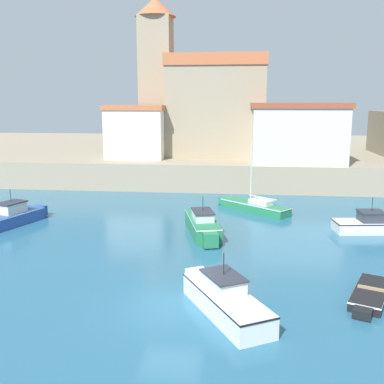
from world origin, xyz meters
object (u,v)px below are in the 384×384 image
Objects in this scene: harbor_shed_near_wharf at (298,133)px; harbor_shed_mid_row at (137,131)px; motorboat_white_6 at (224,298)px; motorboat_blue_7 at (11,217)px; motorboat_white_0 at (370,224)px; sailboat_green_2 at (254,206)px; church at (211,102)px; dinghy_black_9 at (370,294)px; motorboat_green_3 at (203,225)px.

harbor_shed_near_wharf is 16.13m from harbor_shed_mid_row.
harbor_shed_mid_row reaches higher than motorboat_white_6.
motorboat_blue_7 is at bearing -143.65° from harbor_shed_near_wharf.
sailboat_green_2 is (-7.36, 4.80, -0.08)m from motorboat_white_0.
harbor_shed_mid_row is (-7.17, -6.88, -2.98)m from church.
harbor_shed_near_wharf is at bearing 36.35° from motorboat_blue_7.
dinghy_black_9 is at bearing -105.00° from motorboat_white_0.
sailboat_green_2 is at bearing -44.36° from harbor_shed_mid_row.
church reaches higher than dinghy_black_9.
motorboat_blue_7 is 26.29m from harbor_shed_near_wharf.
motorboat_white_0 is at bearing -62.69° from church.
sailboat_green_2 is at bearing 146.90° from motorboat_white_0.
dinghy_black_9 is at bearing -74.84° from church.
harbor_shed_mid_row is (-16.00, 2.01, -0.12)m from harbor_shed_near_wharf.
church is at bearing 134.78° from harbor_shed_near_wharf.
motorboat_white_6 is at bearing -37.43° from motorboat_blue_7.
church is at bearing 94.79° from motorboat_white_6.
harbor_shed_near_wharf is (-3.17, 14.33, 4.93)m from motorboat_white_0.
motorboat_white_0 is at bearing -33.10° from sailboat_green_2.
motorboat_green_3 is 13.20m from motorboat_blue_7.
church is at bearing 92.76° from motorboat_green_3.
motorboat_green_3 is 20.39m from harbor_shed_mid_row.
sailboat_green_2 is 17.22m from harbor_shed_mid_row.
motorboat_green_3 is 1.10× the size of motorboat_white_6.
church is 12.85m from harbor_shed_near_wharf.
church is at bearing 104.11° from sailboat_green_2.
sailboat_green_2 reaches higher than dinghy_black_9.
church is at bearing 105.16° from dinghy_black_9.
dinghy_black_9 is at bearing -48.29° from motorboat_green_3.
motorboat_white_0 is 0.84× the size of harbor_shed_mid_row.
harbor_shed_near_wharf reaches higher than motorboat_green_3.
motorboat_green_3 is at bearing -118.03° from sailboat_green_2.
harbor_shed_near_wharf reaches higher than motorboat_white_0.
harbor_shed_mid_row is (-16.33, 26.92, 5.07)m from dinghy_black_9.
motorboat_white_0 is at bearing 54.13° from motorboat_white_6.
motorboat_white_6 is 30.89m from harbor_shed_mid_row.
motorboat_white_6 is 0.34× the size of church.
harbor_shed_near_wharf reaches higher than motorboat_blue_7.
sailboat_green_2 is 16.03m from dinghy_black_9.
motorboat_green_3 is at bearing -2.86° from motorboat_blue_7.
harbor_shed_near_wharf reaches higher than sailboat_green_2.
motorboat_green_3 is 26.06m from church.
church reaches higher than harbor_shed_mid_row.
motorboat_white_0 is 0.90× the size of motorboat_blue_7.
church is 10.38m from harbor_shed_mid_row.
motorboat_blue_7 is 0.65× the size of harbor_shed_near_wharf.
motorboat_green_3 is at bearing -87.24° from church.
motorboat_white_0 is at bearing 2.36° from motorboat_blue_7.
motorboat_white_6 reaches higher than dinghy_black_9.
motorboat_white_6 is (-1.64, -17.25, 0.18)m from sailboat_green_2.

